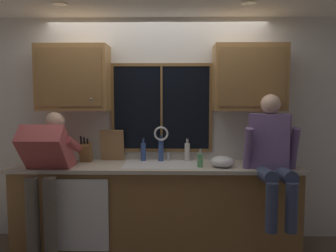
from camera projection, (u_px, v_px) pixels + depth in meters
back_wall at (158, 129)px, 4.01m from camera, size 5.42×0.12×2.55m
ceiling_downlight_left at (60, 4)px, 3.26m from camera, size 0.14×0.14×0.01m
ceiling_downlight_right at (249, 3)px, 3.23m from camera, size 0.14×0.14×0.01m
window_glass at (162, 108)px, 3.92m from camera, size 1.10×0.02×0.95m
window_frame_top at (161, 65)px, 3.87m from camera, size 1.17×0.02×0.04m
window_frame_bottom at (162, 150)px, 3.95m from camera, size 1.17×0.02×0.04m
window_frame_left at (112, 108)px, 3.92m from camera, size 0.03×0.02×0.95m
window_frame_right at (211, 108)px, 3.90m from camera, size 0.03×0.02×0.95m
window_mullion_center at (161, 108)px, 3.91m from camera, size 0.02×0.02×0.95m
lower_cabinet_run at (156, 207)px, 3.74m from camera, size 3.02×0.58×0.88m
countertop at (156, 166)px, 3.68m from camera, size 3.08×0.62×0.04m
dishwasher_front at (79, 215)px, 3.43m from camera, size 0.60×0.02×0.74m
upper_cabinet_left at (73, 78)px, 3.75m from camera, size 0.78×0.36×0.72m
upper_cabinet_right at (249, 78)px, 3.71m from camera, size 0.78×0.36×0.72m
sink at (161, 173)px, 3.69m from camera, size 0.80×0.46×0.21m
faucet at (162, 139)px, 3.84m from camera, size 0.18×0.09×0.40m
person_standing at (47, 168)px, 3.42m from camera, size 0.53×0.71×1.50m
person_sitting_on_counter at (272, 152)px, 3.38m from camera, size 0.54×0.66×1.26m
knife_block at (86, 152)px, 3.82m from camera, size 0.12×0.18×0.32m
cutting_board at (112, 145)px, 3.89m from camera, size 0.27×0.10×0.36m
mixing_bowl at (222, 162)px, 3.56m from camera, size 0.24×0.24×0.12m
soap_dispenser at (200, 160)px, 3.54m from camera, size 0.06×0.07×0.19m
bottle_green_glass at (187, 151)px, 3.87m from camera, size 0.06×0.06×0.27m
bottle_tall_clear at (161, 150)px, 3.87m from camera, size 0.06×0.06×0.30m
bottle_amber_small at (143, 151)px, 3.88m from camera, size 0.06×0.06×0.27m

